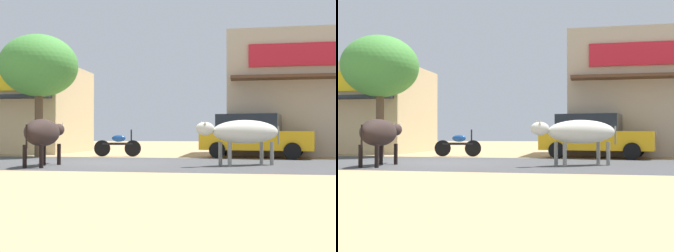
% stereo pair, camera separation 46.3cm
% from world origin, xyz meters
% --- Properties ---
extents(ground, '(80.00, 80.00, 0.00)m').
position_xyz_m(ground, '(0.00, 0.00, 0.00)').
color(ground, tan).
extents(asphalt_road, '(72.00, 6.19, 0.00)m').
position_xyz_m(asphalt_road, '(0.00, 0.00, 0.00)').
color(asphalt_road, '#424344').
rests_on(asphalt_road, ground).
extents(storefront_right_club, '(8.71, 5.85, 5.14)m').
position_xyz_m(storefront_right_club, '(8.06, 7.05, 2.58)').
color(storefront_right_club, '#BFAC91').
rests_on(storefront_right_club, ground).
extents(roadside_tree, '(3.05, 3.05, 4.81)m').
position_xyz_m(roadside_tree, '(-3.58, 3.03, 3.57)').
color(roadside_tree, brown).
rests_on(roadside_tree, ground).
extents(parked_hatchback_car, '(4.37, 2.53, 1.64)m').
position_xyz_m(parked_hatchback_car, '(4.79, 3.80, 0.84)').
color(parked_hatchback_car, '#F0AB15').
rests_on(parked_hatchback_car, ground).
extents(parked_motorcycle, '(1.89, 0.28, 1.07)m').
position_xyz_m(parked_motorcycle, '(-0.56, 3.77, 0.48)').
color(parked_motorcycle, black).
rests_on(parked_motorcycle, ground).
extents(cow_near_brown, '(0.74, 2.54, 1.32)m').
position_xyz_m(cow_near_brown, '(-1.16, -1.65, 0.92)').
color(cow_near_brown, '#2F221F').
rests_on(cow_near_brown, ground).
extents(cow_far_dark, '(2.53, 1.91, 1.30)m').
position_xyz_m(cow_far_dark, '(4.36, -0.45, 0.95)').
color(cow_far_dark, silver).
rests_on(cow_far_dark, ground).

